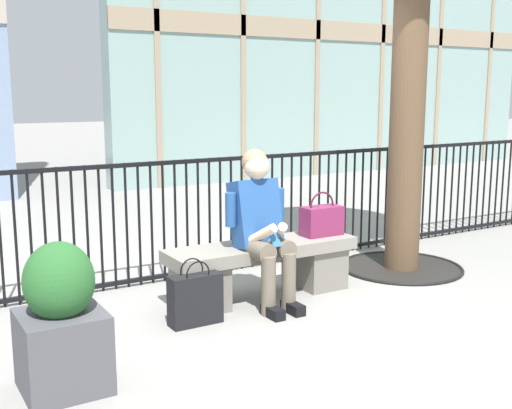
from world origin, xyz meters
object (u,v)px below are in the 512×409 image
object	(u,v)px
seated_person_with_phone	(261,223)
planter	(61,323)
stone_bench	(262,265)
shopping_bag	(195,299)
handbag_on_bench	(322,220)

from	to	relation	value
seated_person_with_phone	planter	size ratio (longest dim) A/B	1.43
seated_person_with_phone	planter	xyz separation A→B (m)	(-1.71, -0.68, -0.26)
stone_bench	seated_person_with_phone	size ratio (longest dim) A/B	1.32
seated_person_with_phone	planter	world-z (taller)	seated_person_with_phone
stone_bench	planter	bearing A→B (deg)	-155.84
seated_person_with_phone	shopping_bag	bearing A→B (deg)	-167.43
handbag_on_bench	planter	xyz separation A→B (m)	(-2.38, -0.80, -0.19)
handbag_on_bench	shopping_bag	bearing A→B (deg)	-168.72
stone_bench	seated_person_with_phone	bearing A→B (deg)	-125.06
handbag_on_bench	shopping_bag	xyz separation A→B (m)	(-1.31, -0.26, -0.39)
stone_bench	planter	distance (m)	1.98
stone_bench	handbag_on_bench	bearing A→B (deg)	-0.99
planter	shopping_bag	bearing A→B (deg)	26.60
stone_bench	handbag_on_bench	xyz separation A→B (m)	(0.58, -0.01, 0.31)
handbag_on_bench	shopping_bag	size ratio (longest dim) A/B	0.78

